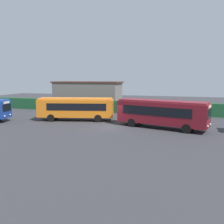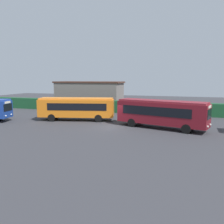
% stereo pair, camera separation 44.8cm
% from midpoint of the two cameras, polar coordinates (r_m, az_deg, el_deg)
% --- Properties ---
extents(ground_plane, '(105.27, 105.27, 0.00)m').
position_cam_midpoint_polar(ground_plane, '(28.48, 0.20, -3.59)').
color(ground_plane, '#38383D').
extents(bus_orange, '(10.49, 4.72, 3.10)m').
position_cam_midpoint_polar(bus_orange, '(32.98, -8.14, 1.09)').
color(bus_orange, orange).
rests_on(bus_orange, ground_plane).
extents(bus_maroon, '(10.69, 5.00, 3.25)m').
position_cam_midpoint_polar(bus_maroon, '(27.98, 12.14, -0.10)').
color(bus_maroon, maroon).
rests_on(bus_maroon, ground_plane).
extents(person_left, '(0.29, 0.47, 1.75)m').
position_cam_midpoint_polar(person_left, '(35.56, -10.90, 0.11)').
color(person_left, '#4C6B47').
rests_on(person_left, ground_plane).
extents(person_center, '(0.46, 0.50, 1.68)m').
position_cam_midpoint_polar(person_center, '(31.34, 11.65, -1.04)').
color(person_center, silver).
rests_on(person_center, ground_plane).
extents(hedge_row, '(64.64, 1.43, 1.99)m').
position_cam_midpoint_polar(hedge_row, '(39.78, 5.50, 1.15)').
color(hedge_row, '#1A4D2A').
rests_on(hedge_row, ground_plane).
extents(depot_building, '(13.85, 5.52, 5.12)m').
position_cam_midpoint_polar(depot_building, '(49.35, -5.21, 4.33)').
color(depot_building, slate).
rests_on(depot_building, ground_plane).
extents(traffic_cone, '(0.36, 0.36, 0.60)m').
position_cam_midpoint_polar(traffic_cone, '(35.24, 20.00, -1.33)').
color(traffic_cone, orange).
rests_on(traffic_cone, ground_plane).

